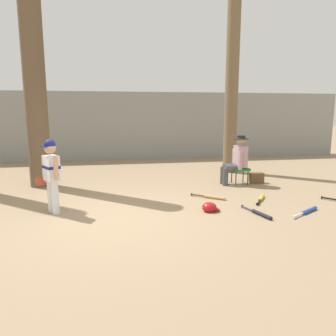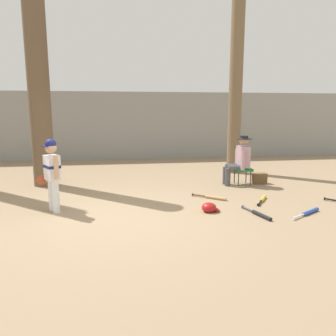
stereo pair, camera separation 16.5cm
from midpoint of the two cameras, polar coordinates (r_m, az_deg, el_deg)
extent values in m
plane|color=#937A5B|center=(5.53, -10.38, -8.81)|extent=(60.00, 60.00, 0.00)
cube|color=gray|center=(12.12, -10.41, 7.36)|extent=(18.00, 0.36, 2.48)
cylinder|color=brown|center=(8.20, -23.29, 14.81)|extent=(0.50, 0.50, 5.13)
cone|color=brown|center=(8.36, -22.08, -2.95)|extent=(0.73, 0.73, 0.30)
cylinder|color=brown|center=(9.57, 10.86, 16.24)|extent=(0.37, 0.37, 5.67)
cone|color=brown|center=(9.67, 10.31, -0.67)|extent=(0.54, 0.54, 0.22)
cylinder|color=white|center=(5.97, -20.19, -4.97)|extent=(0.12, 0.12, 0.58)
cylinder|color=white|center=(6.13, -20.83, -4.62)|extent=(0.12, 0.12, 0.58)
cube|color=white|center=(5.94, -20.81, -0.03)|extent=(0.33, 0.36, 0.44)
cube|color=navy|center=(5.94, -20.83, 0.18)|extent=(0.34, 0.37, 0.05)
sphere|color=tan|center=(5.89, -21.03, 3.32)|extent=(0.20, 0.20, 0.20)
sphere|color=navy|center=(5.89, -21.06, 3.90)|extent=(0.19, 0.19, 0.19)
cube|color=navy|center=(5.86, -21.87, 3.58)|extent=(0.16, 0.17, 0.02)
cylinder|color=tan|center=(5.71, -20.13, 0.03)|extent=(0.11, 0.11, 0.42)
cylinder|color=tan|center=(6.13, -21.84, -0.55)|extent=(0.11, 0.11, 0.40)
ellipsoid|color=#AD472D|center=(6.16, -22.33, -2.06)|extent=(0.25, 0.22, 0.18)
cube|color=#196B2D|center=(8.03, 12.12, -0.16)|extent=(0.41, 0.41, 0.06)
cylinder|color=#333338|center=(7.87, 11.42, -1.74)|extent=(0.02, 0.02, 0.38)
cylinder|color=#333338|center=(8.15, 10.71, -1.32)|extent=(0.02, 0.02, 0.38)
cylinder|color=#333338|center=(7.98, 13.45, -1.67)|extent=(0.02, 0.02, 0.38)
cylinder|color=#333338|center=(8.25, 12.68, -1.25)|extent=(0.02, 0.02, 0.38)
cylinder|color=#47474C|center=(7.83, 9.58, -1.56)|extent=(0.13, 0.13, 0.43)
cylinder|color=#47474C|center=(8.02, 9.15, -1.27)|extent=(0.13, 0.13, 0.43)
cylinder|color=#47474C|center=(7.86, 11.02, 0.03)|extent=(0.40, 0.16, 0.15)
cylinder|color=#47474C|center=(8.04, 10.55, 0.27)|extent=(0.40, 0.16, 0.15)
cube|color=#B28C99|center=(7.98, 12.20, 2.03)|extent=(0.25, 0.37, 0.52)
cylinder|color=#B28C99|center=(7.76, 12.20, 1.35)|extent=(0.09, 0.09, 0.46)
cylinder|color=#B28C99|center=(8.17, 11.12, 1.82)|extent=(0.09, 0.09, 0.46)
sphere|color=tan|center=(7.94, 12.30, 4.89)|extent=(0.22, 0.22, 0.22)
cylinder|color=#232328|center=(7.93, 12.31, 5.13)|extent=(0.40, 0.40, 0.02)
cylinder|color=#232328|center=(7.93, 12.32, 5.36)|extent=(0.20, 0.20, 0.09)
cube|color=brown|center=(8.30, 14.92, -1.71)|extent=(0.35, 0.20, 0.26)
cylinder|color=#2347AD|center=(6.25, 23.16, -6.95)|extent=(0.45, 0.31, 0.07)
cylinder|color=silver|center=(5.89, 21.41, -7.83)|extent=(0.30, 0.20, 0.03)
cylinder|color=silver|center=(5.75, 20.64, -8.21)|extent=(0.04, 0.06, 0.06)
cylinder|color=black|center=(5.74, 15.56, -7.98)|extent=(0.18, 0.46, 0.07)
cylinder|color=#4C4C51|center=(6.02, 13.22, -7.01)|extent=(0.11, 0.31, 0.03)
cylinder|color=#4C4C51|center=(6.14, 12.34, -6.65)|extent=(0.06, 0.03, 0.06)
cylinder|color=tan|center=(6.64, 7.62, -5.22)|extent=(0.39, 0.33, 0.07)
cylinder|color=brown|center=(6.78, 4.66, -4.84)|extent=(0.25, 0.21, 0.03)
cylinder|color=brown|center=(6.84, 3.51, -4.70)|extent=(0.05, 0.05, 0.06)
cylinder|color=black|center=(7.24, 26.21, -4.91)|extent=(0.21, 0.24, 0.03)
cylinder|color=black|center=(7.27, 25.11, -4.76)|extent=(0.05, 0.05, 0.06)
cylinder|color=yellow|center=(6.81, 15.64, -5.12)|extent=(0.30, 0.39, 0.07)
cylinder|color=black|center=(6.47, 15.15, -5.90)|extent=(0.19, 0.25, 0.03)
cylinder|color=black|center=(6.33, 14.94, -6.23)|extent=(0.06, 0.04, 0.06)
ellipsoid|color=#A81919|center=(5.81, 6.55, -6.96)|extent=(0.27, 0.24, 0.18)
cube|color=#A81919|center=(5.86, 7.75, -7.27)|extent=(0.11, 0.13, 0.02)
camera|label=1|loc=(0.08, -90.81, -0.14)|focal=34.23mm
camera|label=2|loc=(0.08, 89.19, 0.14)|focal=34.23mm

